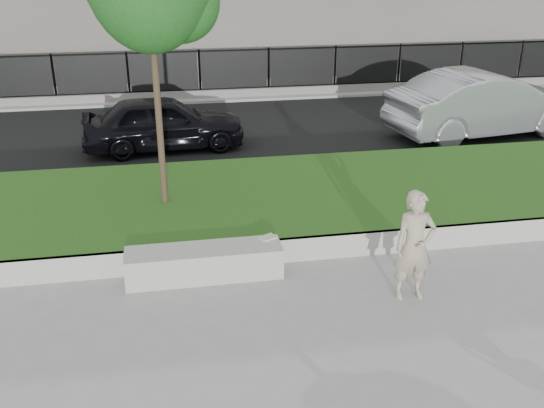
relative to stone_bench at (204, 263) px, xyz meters
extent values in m
plane|color=gray|center=(1.33, -0.80, -0.24)|extent=(90.00, 90.00, 0.00)
cube|color=#0E3A0F|center=(1.33, 2.20, -0.04)|extent=(34.00, 4.00, 0.40)
cube|color=#ACA8A1|center=(1.33, 0.24, -0.04)|extent=(34.00, 0.08, 0.40)
cube|color=black|center=(1.33, 7.70, -0.22)|extent=(34.00, 7.00, 0.04)
cube|color=gray|center=(1.33, 12.20, -0.18)|extent=(34.00, 3.00, 0.12)
cube|color=slate|center=(1.33, 11.20, 0.00)|extent=(32.00, 0.30, 0.24)
cube|color=black|center=(1.33, 11.20, 0.63)|extent=(32.00, 0.04, 1.50)
cube|color=black|center=(1.33, 11.20, 1.33)|extent=(32.00, 0.05, 0.05)
cube|color=black|center=(1.33, 11.20, 0.13)|extent=(32.00, 0.05, 0.05)
cube|color=#ACA8A1|center=(0.00, 0.00, 0.00)|extent=(2.31, 0.58, 0.47)
imported|color=tan|center=(2.82, -1.07, 0.56)|extent=(0.58, 0.38, 1.59)
cube|color=beige|center=(0.99, 0.17, 0.25)|extent=(0.29, 0.26, 0.03)
cylinder|color=#38281C|center=(-0.53, 2.12, 2.49)|extent=(0.11, 0.11, 4.65)
sphere|color=#184818|center=(-0.07, 2.30, 3.51)|extent=(1.30, 1.30, 1.30)
imported|color=black|center=(-0.47, 6.29, 0.45)|extent=(3.93, 1.84, 1.30)
imported|color=#93969B|center=(7.63, 6.02, 0.63)|extent=(5.25, 2.56, 1.66)
camera|label=1|loc=(-0.42, -8.01, 4.36)|focal=40.00mm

